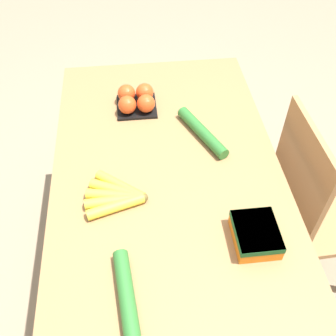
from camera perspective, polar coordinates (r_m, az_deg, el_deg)
name	(u,v)px	position (r m, az deg, el deg)	size (l,w,h in m)	color
ground_plane	(168,280)	(1.97, 0.00, -15.99)	(12.00, 12.00, 0.00)	gray
dining_table	(168,195)	(1.41, 0.00, -3.95)	(1.35, 0.78, 0.78)	#9E7044
chair	(316,207)	(1.72, 20.67, -5.29)	(0.43, 0.42, 0.91)	#A87547
banana_bunch	(117,196)	(1.25, -7.40, -4.02)	(0.19, 0.20, 0.03)	brown
tomato_pack	(136,100)	(1.56, -4.64, 9.88)	(0.15, 0.15, 0.08)	black
carrot_bag	(256,234)	(1.17, 12.62, -9.29)	(0.15, 0.12, 0.06)	orange
cucumber_near	(202,132)	(1.44, 4.98, 5.23)	(0.27, 0.15, 0.04)	#2D702D
cucumber_far	(127,299)	(1.06, -5.97, -18.41)	(0.27, 0.07, 0.04)	#2D702D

